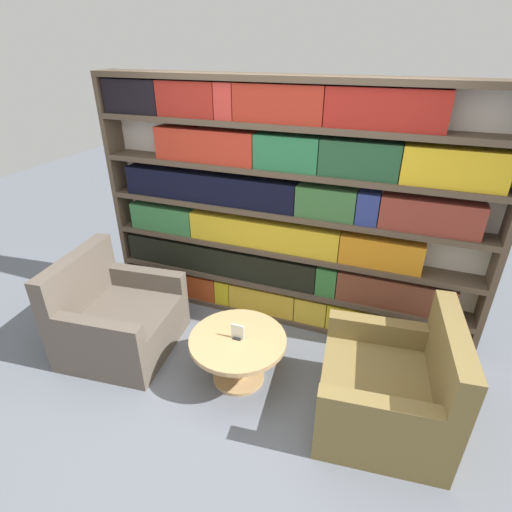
% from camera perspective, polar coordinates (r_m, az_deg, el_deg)
% --- Properties ---
extents(ground_plane, '(14.00, 14.00, 0.00)m').
position_cam_1_polar(ground_plane, '(3.36, -3.38, -20.13)').
color(ground_plane, slate).
extents(bookshelf, '(3.58, 0.30, 2.29)m').
position_cam_1_polar(bookshelf, '(3.68, 3.54, 6.29)').
color(bookshelf, silver).
rests_on(bookshelf, ground_plane).
extents(armchair_left, '(0.99, 1.04, 0.90)m').
position_cam_1_polar(armchair_left, '(3.87, -19.21, -8.53)').
color(armchair_left, brown).
rests_on(armchair_left, ground_plane).
extents(armchair_right, '(0.99, 1.04, 0.90)m').
position_cam_1_polar(armchair_right, '(3.19, 18.57, -17.71)').
color(armchair_right, olive).
rests_on(armchair_right, ground_plane).
extents(coffee_table, '(0.78, 0.78, 0.42)m').
position_cam_1_polar(coffee_table, '(3.33, -2.58, -13.21)').
color(coffee_table, tan).
rests_on(coffee_table, ground_plane).
extents(table_sign, '(0.11, 0.06, 0.13)m').
position_cam_1_polar(table_sign, '(3.22, -2.65, -10.89)').
color(table_sign, black).
rests_on(table_sign, coffee_table).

